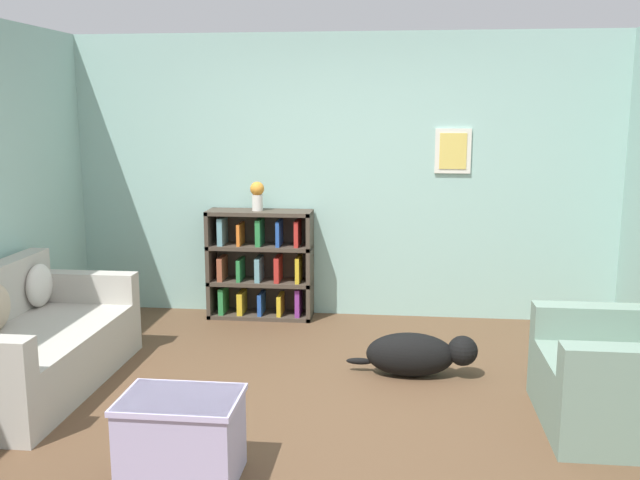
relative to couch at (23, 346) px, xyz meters
The scene contains 8 objects.
ground_plane 2.08m from the couch, ahead, with size 14.00×14.00×0.00m, color brown.
wall_back 3.10m from the couch, 45.57° to the left, with size 5.60×0.13×2.60m.
couch is the anchor object (origin of this frame).
bookshelf 2.31m from the couch, 55.17° to the left, with size 0.96×0.32×1.01m.
recliner_chair 4.02m from the couch, ahead, with size 0.90×1.02×1.02m.
coffee_table 1.83m from the couch, 36.59° to the right, with size 0.62×0.45×0.46m.
dog 2.79m from the couch, 10.77° to the left, with size 0.96×0.29×0.32m.
vase 2.43m from the couch, 55.22° to the left, with size 0.13×0.13×0.26m.
Camera 1 is at (0.53, -4.32, 1.94)m, focal length 40.00 mm.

